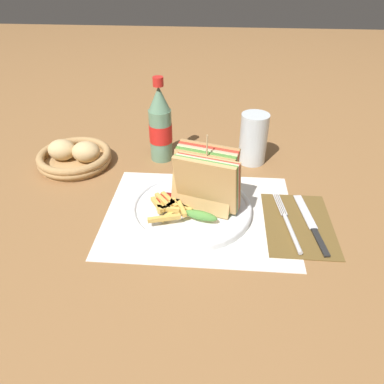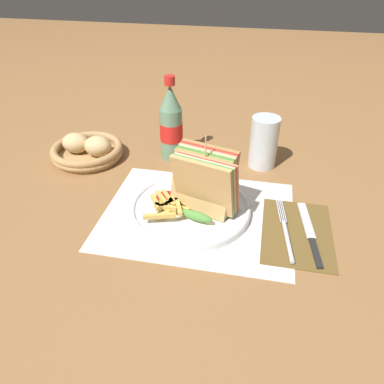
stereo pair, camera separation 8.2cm
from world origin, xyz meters
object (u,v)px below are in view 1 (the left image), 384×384
Objects in this scene: knife at (311,224)px; coke_bottle_near at (160,126)px; club_sandwich at (206,182)px; glass_near at (253,139)px; plate_main at (191,208)px; fork at (289,227)px; bread_basket at (75,157)px.

coke_bottle_near is at bearing 135.56° from knife.
knife is at bearing -7.03° from club_sandwich.
coke_bottle_near is 0.25m from glass_near.
plate_main is 1.19× the size of coke_bottle_near.
knife is at bearing -36.72° from coke_bottle_near.
club_sandwich reaches higher than glass_near.
plate_main reaches higher than knife.
bread_basket is (-0.53, 0.23, 0.02)m from fork.
bread_basket is (-0.32, 0.18, 0.01)m from plate_main.
fork is at bearing -13.99° from club_sandwich.
coke_bottle_near is at bearing -179.43° from glass_near.
fork is 1.02× the size of bread_basket.
coke_bottle_near reaches higher than club_sandwich.
coke_bottle_near is at bearing 13.15° from bread_basket.
fork is 0.88× the size of coke_bottle_near.
bread_basket is at bearing 152.17° from knife.
coke_bottle_near is (-0.13, 0.24, 0.01)m from club_sandwich.
knife is 1.04× the size of bread_basket.
club_sandwich is 0.41m from bread_basket.
knife is 0.89× the size of coke_bottle_near.
club_sandwich is at bearing 165.25° from knife.
bread_basket is at bearing -166.85° from coke_bottle_near.
plate_main is 1.38× the size of bread_basket.
coke_bottle_near is (-0.36, 0.27, 0.09)m from knife.
plate_main is 0.37m from bread_basket.
club_sandwich reaches higher than knife.
bread_basket reaches higher than plate_main.
coke_bottle_near is at bearing 112.88° from plate_main.
knife is at bearing 11.34° from fork.
plate_main is at bearing -67.12° from coke_bottle_near.
knife is 0.62m from bread_basket.
club_sandwich is at bearing -61.14° from coke_bottle_near.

